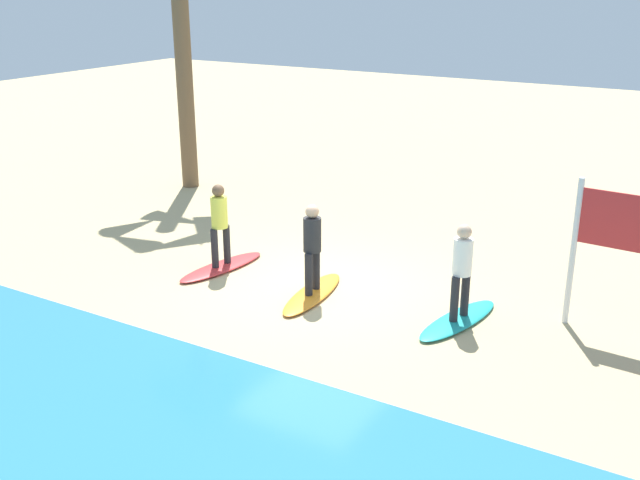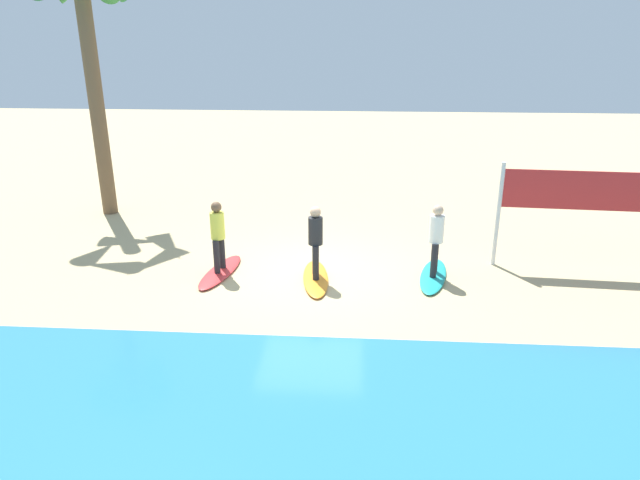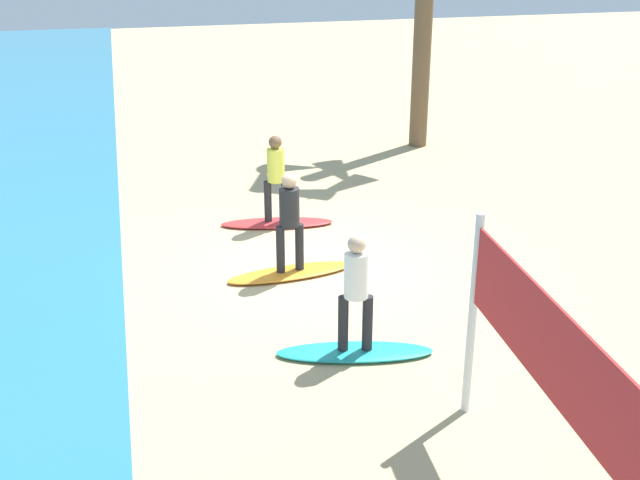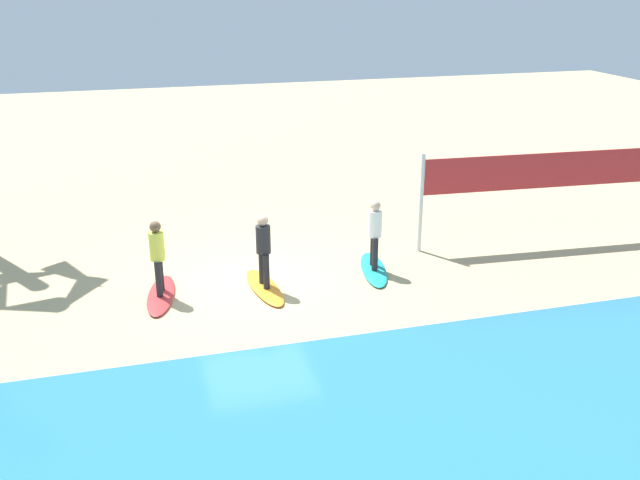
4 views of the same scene
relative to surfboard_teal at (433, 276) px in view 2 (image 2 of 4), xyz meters
The scene contains 8 objects.
ground_plane 2.80m from the surfboard_teal, ahead, with size 60.00×60.00×0.00m, color tan.
surfboard_teal is the anchor object (origin of this frame).
surfer_teal 0.99m from the surfboard_teal, 90.00° to the right, with size 0.32×0.45×1.64m.
surfboard_orange 2.68m from the surfboard_teal, ahead, with size 2.10×0.56×0.09m, color orange.
surfer_orange 2.86m from the surfboard_teal, ahead, with size 0.32×0.46×1.64m.
surfboard_red 4.90m from the surfboard_teal, ahead, with size 2.10×0.56×0.09m, color red.
surfer_red 5.00m from the surfboard_teal, ahead, with size 0.32×0.46×1.64m.
palm_tree 11.99m from the surfboard_teal, 24.96° to the right, with size 2.88×3.03×7.45m.
Camera 2 is at (-1.03, 11.94, 5.19)m, focal length 31.55 mm.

